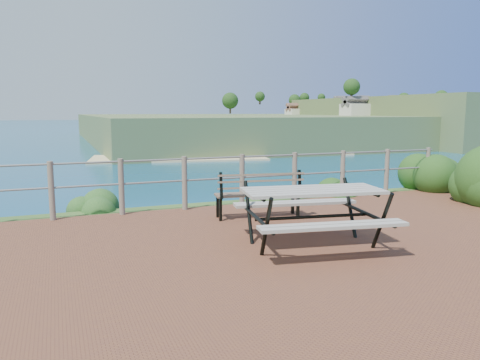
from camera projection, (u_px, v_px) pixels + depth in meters
name	position (u px, v px, depth m)	size (l,w,h in m)	color
ground	(337.00, 254.00, 6.09)	(10.00, 7.00, 0.12)	brown
ocean	(64.00, 116.00, 190.24)	(1200.00, 1200.00, 0.00)	#14677A
safety_railing	(242.00, 177.00, 9.09)	(9.40, 0.10, 1.00)	#6B5B4C
distant_bay	(401.00, 117.00, 255.48)	(290.00, 232.36, 24.00)	#4F6331
picnic_table	(312.00, 211.00, 6.34)	(1.96, 1.60, 0.79)	gray
park_bench	(258.00, 187.00, 8.06)	(1.52, 0.59, 0.84)	brown
shrub_right_edge	(435.00, 188.00, 11.28)	(1.11, 1.11, 1.59)	#204615
shrub_lip_west	(87.00, 209.00, 8.91)	(0.84, 0.84, 0.61)	#20531F
shrub_lip_east	(342.00, 194.00, 10.53)	(0.88, 0.88, 0.66)	#204615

